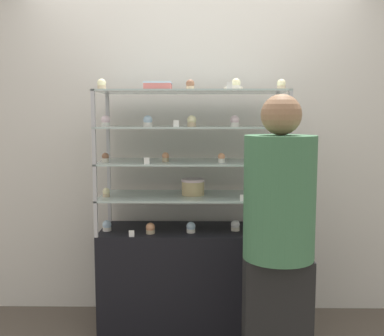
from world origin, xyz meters
name	(u,v)px	position (x,y,z in m)	size (l,w,h in m)	color
ground_plane	(192,328)	(0.00, 0.00, 0.00)	(20.00, 20.00, 0.00)	brown
back_wall	(193,146)	(0.00, 0.38, 1.30)	(8.00, 0.05, 2.60)	silver
display_base	(192,279)	(0.00, 0.00, 0.37)	(1.28, 0.48, 0.74)	black
display_riser_lower	(192,197)	(0.00, 0.00, 0.97)	(1.28, 0.48, 0.24)	#B7B7BC
display_riser_middle	(192,163)	(0.00, 0.00, 1.21)	(1.28, 0.48, 0.24)	#B7B7BC
display_riser_upper	(192,128)	(0.00, 0.00, 1.45)	(1.28, 0.48, 0.24)	#B7B7BC
display_riser_top	(192,93)	(0.00, 0.00, 1.69)	(1.28, 0.48, 0.24)	#B7B7BC
layer_cake_centerpiece	(193,187)	(0.01, 0.02, 1.04)	(0.16, 0.16, 0.11)	#DBBC84
sheet_cake_frosted	(158,86)	(-0.23, -0.04, 1.73)	(0.18, 0.18, 0.06)	#C66660
cupcake_0	(107,226)	(-0.59, -0.06, 0.77)	(0.06, 0.06, 0.07)	white
cupcake_1	(150,228)	(-0.28, -0.13, 0.77)	(0.06, 0.06, 0.07)	#CCB28C
cupcake_2	(191,228)	(-0.01, -0.10, 0.77)	(0.06, 0.06, 0.07)	white
cupcake_3	(235,226)	(0.30, -0.04, 0.77)	(0.06, 0.06, 0.07)	beige
cupcake_4	(275,226)	(0.58, -0.04, 0.77)	(0.06, 0.06, 0.07)	beige
price_tag_0	(132,234)	(-0.40, -0.22, 0.76)	(0.04, 0.00, 0.04)	white
cupcake_5	(106,192)	(-0.59, -0.06, 1.01)	(0.05, 0.05, 0.06)	#CCB28C
cupcake_6	(280,194)	(0.60, -0.10, 1.01)	(0.05, 0.05, 0.06)	white
price_tag_1	(243,198)	(0.33, -0.22, 1.00)	(0.04, 0.00, 0.04)	white
cupcake_7	(105,158)	(-0.59, -0.09, 1.25)	(0.05, 0.05, 0.06)	beige
cupcake_8	(166,157)	(-0.18, -0.04, 1.25)	(0.05, 0.05, 0.06)	#CCB28C
cupcake_9	(221,158)	(0.20, -0.10, 1.25)	(0.05, 0.05, 0.06)	white
cupcake_10	(278,158)	(0.58, -0.11, 1.25)	(0.05, 0.05, 0.06)	beige
price_tag_2	(147,161)	(-0.29, -0.22, 1.24)	(0.04, 0.00, 0.04)	white
cupcake_11	(106,121)	(-0.58, -0.10, 1.50)	(0.06, 0.06, 0.08)	white
cupcake_12	(148,121)	(-0.29, -0.11, 1.50)	(0.06, 0.06, 0.08)	white
cupcake_13	(192,121)	(0.00, -0.12, 1.50)	(0.06, 0.06, 0.08)	#CCB28C
cupcake_14	(235,121)	(0.29, -0.09, 1.50)	(0.06, 0.06, 0.08)	white
cupcake_15	(278,121)	(0.59, -0.04, 1.50)	(0.06, 0.06, 0.08)	beige
price_tag_3	(176,124)	(-0.10, -0.22, 1.49)	(0.04, 0.00, 0.04)	white
cupcake_16	(102,85)	(-0.60, -0.11, 1.74)	(0.06, 0.06, 0.07)	#CCB28C
cupcake_17	(190,85)	(-0.01, -0.05, 1.74)	(0.06, 0.06, 0.07)	#CCB28C
cupcake_18	(236,84)	(0.29, -0.13, 1.74)	(0.06, 0.06, 0.07)	beige
cupcake_19	(281,85)	(0.60, -0.07, 1.74)	(0.06, 0.06, 0.07)	#CCB28C
price_tag_4	(229,85)	(0.24, -0.22, 1.73)	(0.04, 0.00, 0.04)	white
donut_glazed	(233,89)	(0.29, 0.06, 1.72)	(0.14, 0.14, 0.03)	#EFE5CC
customer_figure	(278,237)	(0.48, -0.73, 0.88)	(0.38, 0.38, 1.65)	black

